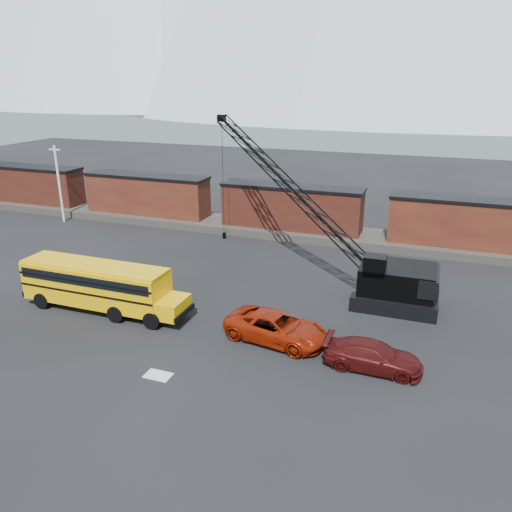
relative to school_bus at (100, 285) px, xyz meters
The scene contains 12 objects.
ground 7.31m from the school_bus, 12.16° to the right, with size 160.00×160.00×0.00m, color black.
gravel_berm 21.69m from the school_bus, 71.34° to the left, with size 120.00×5.00×0.70m, color #49433C.
boxcar_west_far 32.41m from the school_bus, 140.72° to the left, with size 13.70×3.10×4.17m.
boxcar_west_near 22.45m from the school_bus, 113.87° to the left, with size 13.70×3.10×4.17m.
boxcar_mid 21.67m from the school_bus, 71.34° to the left, with size 13.70×3.10×4.17m.
boxcar_east_near 30.77m from the school_bus, 41.81° to the left, with size 13.70×3.10×4.17m.
utility_pole 23.87m from the school_bus, 135.97° to the left, with size 1.40×0.24×8.00m.
snow_patch 9.41m from the school_bus, 36.49° to the right, with size 1.40×0.90×0.02m, color silver.
school_bus is the anchor object (origin of this frame).
red_pickup 12.09m from the school_bus, ahead, with size 2.81×6.09×1.69m, color #931C07.
maroon_suv 17.79m from the school_bus, ahead, with size 2.10×5.17×1.50m, color #430C0C.
crawler_crane 15.91m from the school_bus, 53.80° to the left, with size 19.97×12.03×11.64m.
Camera 1 is at (12.92, -23.07, 14.59)m, focal length 35.00 mm.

